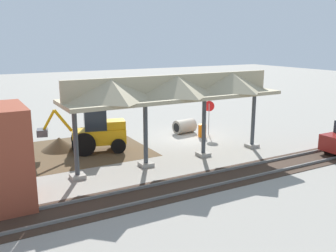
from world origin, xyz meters
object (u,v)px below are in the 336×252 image
object	(u,v)px
stop_sign	(209,110)
concrete_pipe	(185,126)
backhoe	(96,132)
traffic_barrel	(202,131)

from	to	relation	value
stop_sign	concrete_pipe	bearing A→B (deg)	-40.05
stop_sign	backhoe	distance (m)	8.60
backhoe	traffic_barrel	xyz separation A→B (m)	(-7.72, 0.18, -0.82)
stop_sign	concrete_pipe	distance (m)	2.18
stop_sign	backhoe	world-z (taller)	backhoe
backhoe	traffic_barrel	world-z (taller)	backhoe
backhoe	stop_sign	bearing A→B (deg)	-178.28
traffic_barrel	stop_sign	bearing A→B (deg)	-153.16
stop_sign	concrete_pipe	size ratio (longest dim) A/B	1.47
concrete_pipe	traffic_barrel	bearing A→B (deg)	107.39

